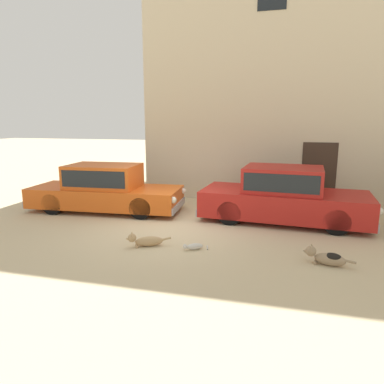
{
  "coord_description": "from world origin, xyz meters",
  "views": [
    {
      "loc": [
        2.93,
        -8.73,
        2.79
      ],
      "look_at": [
        0.6,
        0.2,
        0.9
      ],
      "focal_mm": 32.58,
      "sensor_mm": 36.0,
      "label": 1
    }
  ],
  "objects_px": {
    "parked_sedan_second": "(283,195)",
    "stray_dog_spotted": "(145,240)",
    "stray_cat": "(194,247)",
    "parked_sedan_nearest": "(105,188)",
    "stray_dog_tan": "(326,257)"
  },
  "relations": [
    {
      "from": "parked_sedan_second",
      "to": "stray_cat",
      "type": "distance_m",
      "value": 3.44
    },
    {
      "from": "parked_sedan_nearest",
      "to": "stray_dog_spotted",
      "type": "bearing_deg",
      "value": -51.85
    },
    {
      "from": "stray_dog_tan",
      "to": "parked_sedan_second",
      "type": "bearing_deg",
      "value": -62.27
    },
    {
      "from": "parked_sedan_second",
      "to": "stray_dog_spotted",
      "type": "distance_m",
      "value": 4.19
    },
    {
      "from": "parked_sedan_nearest",
      "to": "stray_dog_spotted",
      "type": "xyz_separation_m",
      "value": [
        2.43,
        -2.71,
        -0.58
      ]
    },
    {
      "from": "stray_dog_spotted",
      "to": "stray_cat",
      "type": "height_order",
      "value": "stray_dog_spotted"
    },
    {
      "from": "stray_dog_spotted",
      "to": "stray_cat",
      "type": "bearing_deg",
      "value": 158.74
    },
    {
      "from": "parked_sedan_nearest",
      "to": "stray_dog_tan",
      "type": "xyz_separation_m",
      "value": [
        6.28,
        -2.77,
        -0.56
      ]
    },
    {
      "from": "stray_dog_spotted",
      "to": "stray_dog_tan",
      "type": "relative_size",
      "value": 0.97
    },
    {
      "from": "parked_sedan_second",
      "to": "stray_dog_spotted",
      "type": "relative_size",
      "value": 4.92
    },
    {
      "from": "stray_dog_spotted",
      "to": "stray_cat",
      "type": "relative_size",
      "value": 1.79
    },
    {
      "from": "parked_sedan_nearest",
      "to": "stray_dog_tan",
      "type": "height_order",
      "value": "parked_sedan_nearest"
    },
    {
      "from": "parked_sedan_second",
      "to": "stray_cat",
      "type": "bearing_deg",
      "value": -119.67
    },
    {
      "from": "parked_sedan_nearest",
      "to": "parked_sedan_second",
      "type": "height_order",
      "value": "parked_sedan_second"
    },
    {
      "from": "parked_sedan_nearest",
      "to": "stray_cat",
      "type": "xyz_separation_m",
      "value": [
        3.54,
        -2.64,
        -0.64
      ]
    }
  ]
}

